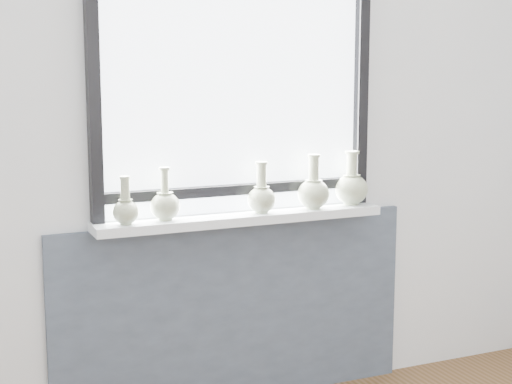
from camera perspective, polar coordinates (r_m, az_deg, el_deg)
name	(u,v)px	position (r m, az deg, el deg)	size (l,w,h in m)	color
back_wall	(233,121)	(3.49, -1.72, 5.17)	(3.60, 0.02, 2.60)	silver
apron_panel	(236,312)	(3.63, -1.47, -8.69)	(1.70, 0.03, 0.86)	#4A5568
windowsill	(241,218)	(3.45, -1.06, -1.90)	(1.32, 0.18, 0.04)	white
window	(236,89)	(3.45, -1.50, 7.47)	(1.30, 0.06, 1.05)	black
vase_a	(126,209)	(3.25, -9.47, -1.23)	(0.11, 0.11, 0.20)	#ABB691
vase_b	(165,204)	(3.32, -6.63, -0.88)	(0.13, 0.13, 0.22)	#ABB691
vase_c	(262,196)	(3.46, 0.41, -0.33)	(0.13, 0.13, 0.23)	#ABB691
vase_d	(314,191)	(3.57, 4.21, 0.06)	(0.15, 0.15, 0.25)	#ABB691
vase_e	(351,187)	(3.69, 6.95, 0.38)	(0.15, 0.15, 0.25)	#ABB691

